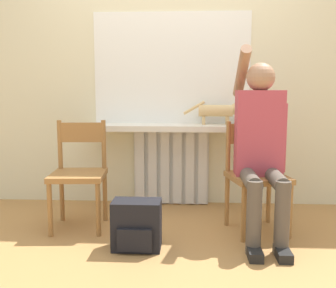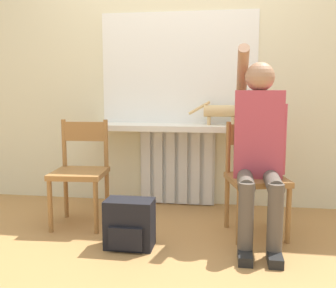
% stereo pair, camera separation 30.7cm
% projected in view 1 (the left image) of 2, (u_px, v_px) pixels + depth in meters
% --- Properties ---
extents(ground_plane, '(12.00, 12.00, 0.00)m').
position_uv_depth(ground_plane, '(163.00, 254.00, 2.57)').
color(ground_plane, '#B27F47').
extents(wall_with_window, '(7.00, 0.06, 2.70)m').
position_uv_depth(wall_with_window, '(172.00, 58.00, 3.60)').
color(wall_with_window, beige).
rests_on(wall_with_window, ground_plane).
extents(radiator, '(0.69, 0.08, 0.71)m').
position_uv_depth(radiator, '(171.00, 167.00, 3.66)').
color(radiator, silver).
rests_on(radiator, ground_plane).
extents(windowsill, '(1.48, 0.32, 0.05)m').
position_uv_depth(windowsill, '(171.00, 127.00, 3.50)').
color(windowsill, white).
rests_on(windowsill, radiator).
extents(window_glass, '(1.42, 0.01, 1.00)m').
position_uv_depth(window_glass, '(172.00, 68.00, 3.58)').
color(window_glass, white).
rests_on(window_glass, windowsill).
extents(chair_left, '(0.43, 0.43, 0.83)m').
position_uv_depth(chair_left, '(79.00, 172.00, 3.03)').
color(chair_left, '#9E6B38').
rests_on(chair_left, ground_plane).
extents(chair_right, '(0.49, 0.49, 0.83)m').
position_uv_depth(chair_right, '(256.00, 174.00, 2.96)').
color(chair_right, '#9E6B38').
rests_on(chair_right, ground_plane).
extents(person, '(0.36, 0.98, 1.38)m').
position_uv_depth(person, '(261.00, 142.00, 2.82)').
color(person, brown).
rests_on(person, ground_plane).
extents(cat, '(0.53, 0.11, 0.21)m').
position_uv_depth(cat, '(221.00, 110.00, 3.49)').
color(cat, '#DBB77A').
rests_on(cat, windowsill).
extents(backpack, '(0.32, 0.23, 0.33)m').
position_uv_depth(backpack, '(137.00, 225.00, 2.64)').
color(backpack, black).
rests_on(backpack, ground_plane).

